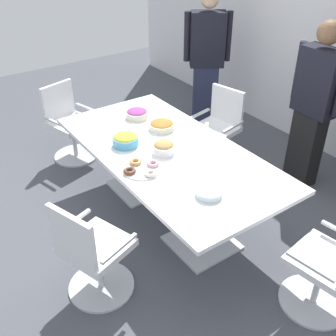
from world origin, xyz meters
The scene contains 14 objects.
ground_plane centered at (0.00, 0.00, -0.01)m, with size 10.00×10.00×0.01m, color #4C4F56.
conference_table centered at (0.00, 0.00, 0.63)m, with size 2.40×1.20×0.75m.
office_chair_0 centered at (1.63, 0.31, 0.41)m, with size 0.61×0.61×0.91m.
office_chair_1 centered at (-0.49, 1.06, 0.41)m, with size 0.64×0.64×0.91m.
office_chair_2 centered at (-1.63, -0.32, 0.41)m, with size 0.67×0.67×0.91m.
office_chair_3 centered at (0.49, -1.06, 0.41)m, with size 0.69×0.69×0.91m.
person_standing_0 centered at (-1.35, 1.56, 0.96)m, with size 0.43×0.55×1.83m.
person_standing_1 centered at (0.37, 1.57, 0.93)m, with size 0.61×0.24×1.78m.
snack_bowl_cookies centered at (0.02, -0.06, 0.81)m, with size 0.21×0.21×0.12m.
snack_bowl_candy_mix centered at (-0.75, 0.12, 0.80)m, with size 0.24×0.24×0.10m.
snack_bowl_chips_yellow centered at (-0.31, -0.27, 0.81)m, with size 0.25×0.25×0.12m.
snack_bowl_pretzels centered at (-0.38, 0.19, 0.79)m, with size 0.26×0.26×0.09m.
donut_platter centered at (0.15, -0.38, 0.77)m, with size 0.33×0.33×0.04m.
plate_stack centered at (0.76, -0.14, 0.78)m, with size 0.22×0.22×0.05m.
Camera 1 is at (2.67, -1.87, 2.66)m, focal length 43.48 mm.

